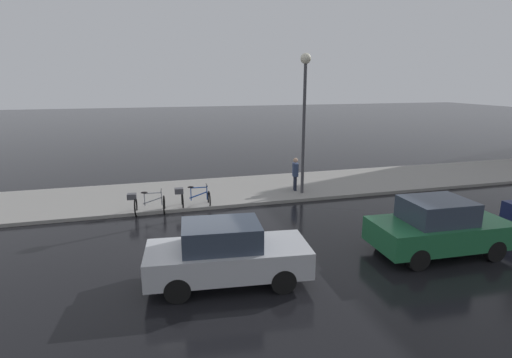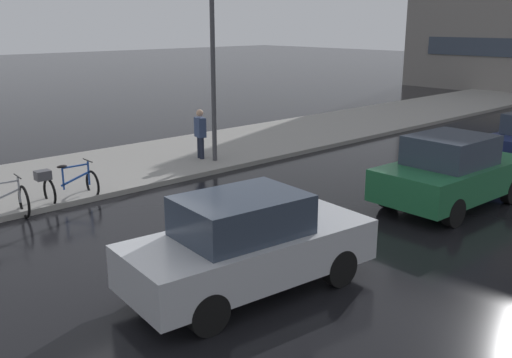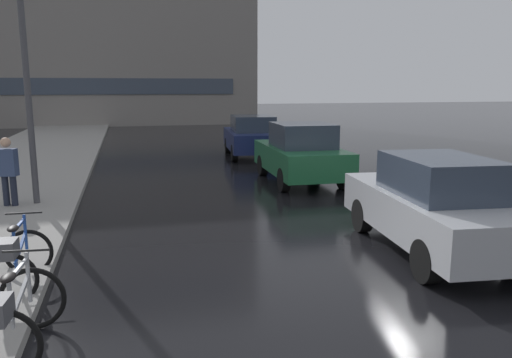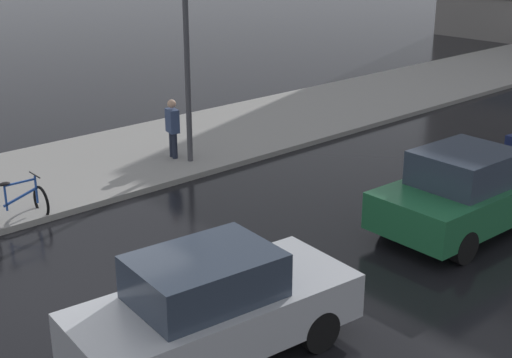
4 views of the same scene
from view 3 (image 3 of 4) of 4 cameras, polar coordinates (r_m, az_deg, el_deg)
ground_plane at (r=7.58m, az=5.26°, el=-11.03°), size 140.00×140.00×0.00m
sidewalk_kerb at (r=17.21m, az=-26.35°, el=0.41°), size 4.80×60.00×0.14m
bicycle_nearest at (r=5.79m, az=-25.98°, el=-13.85°), size 0.85×1.44×1.00m
bicycle_second at (r=7.52m, az=-25.70°, el=-8.26°), size 0.74×1.43×0.99m
car_silver at (r=8.90m, az=19.73°, el=-2.84°), size 2.12×4.32×1.65m
car_green at (r=14.64m, az=5.15°, el=2.92°), size 2.06×4.17×1.73m
car_navy at (r=19.85m, az=-0.44°, el=4.90°), size 2.29×4.17×1.64m
pedestrian at (r=12.36m, az=-26.48°, el=0.89°), size 0.45×0.33×1.67m
streetlamp at (r=12.36m, az=-25.26°, el=16.86°), size 0.46×0.46×6.28m
building_facade_main at (r=41.49m, az=-16.28°, el=16.92°), size 20.54×10.38×15.28m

